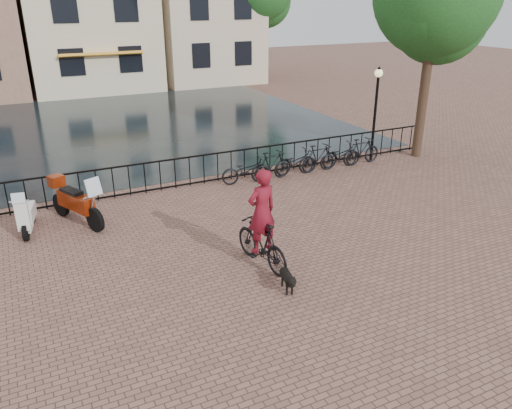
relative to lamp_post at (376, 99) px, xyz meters
name	(u,v)px	position (x,y,z in m)	size (l,w,h in m)	color
ground	(321,311)	(-7.20, -7.60, -2.38)	(100.00, 100.00, 0.00)	brown
canal_water	(128,126)	(-7.20, 9.70, -2.38)	(20.00, 20.00, 0.00)	black
railing	(190,171)	(-7.20, 0.40, -1.87)	(20.00, 0.05, 1.02)	black
lamp_post	(376,99)	(0.00, 0.00, 0.00)	(0.30, 0.30, 3.45)	black
cyclist	(262,225)	(-7.46, -5.42, -1.32)	(0.95, 2.10, 2.79)	black
dog	(287,280)	(-7.44, -6.63, -2.12)	(0.41, 0.80, 0.52)	black
motorcycle	(75,197)	(-10.99, -1.05, -1.59)	(1.40, 2.22, 1.57)	maroon
scooter	(26,208)	(-12.25, -1.00, -1.69)	(0.69, 1.53, 1.38)	white
parked_bike_0	(247,171)	(-5.40, -0.20, -1.93)	(0.60, 1.72, 0.90)	black
parked_bike_1	(272,165)	(-4.45, -0.20, -1.88)	(0.47, 1.66, 1.00)	black
parked_bike_2	(295,163)	(-3.50, -0.20, -1.93)	(0.60, 1.72, 0.90)	black
parked_bike_3	(318,158)	(-2.55, -0.20, -1.88)	(0.47, 1.66, 1.00)	black
parked_bike_4	(340,156)	(-1.60, -0.20, -1.93)	(0.60, 1.72, 0.90)	black
parked_bike_5	(361,151)	(-0.65, -0.20, -1.88)	(0.47, 1.66, 1.00)	black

